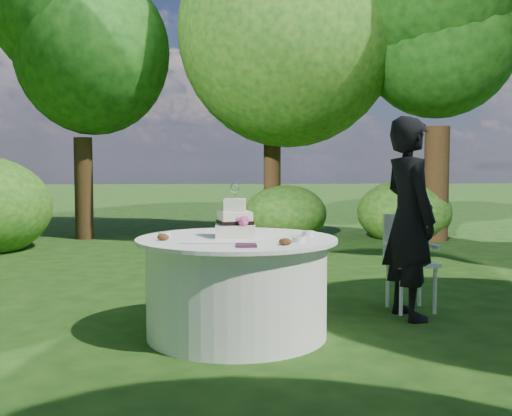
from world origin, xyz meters
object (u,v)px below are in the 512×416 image
at_px(chair, 408,254).
at_px(cake, 235,223).
at_px(table, 237,286).
at_px(guest, 409,218).
at_px(napkins, 246,245).

bearing_deg(chair, cake, -156.28).
distance_m(table, cake, 0.50).
xyz_separation_m(guest, chair, (0.10, 0.31, -0.36)).
relative_size(guest, table, 1.12).
relative_size(napkins, table, 0.09).
height_order(napkins, cake, cake).
bearing_deg(guest, chair, -28.60).
bearing_deg(table, guest, 16.38).
xyz_separation_m(guest, table, (-1.52, -0.45, -0.49)).
height_order(table, chair, chair).
relative_size(napkins, cake, 0.33).
xyz_separation_m(cake, chair, (1.63, 0.71, -0.37)).
relative_size(cake, chair, 0.48).
bearing_deg(guest, napkins, 112.44).
distance_m(napkins, chair, 2.05).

